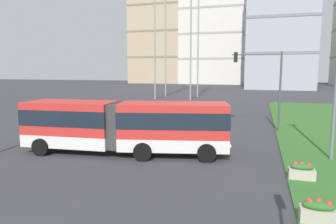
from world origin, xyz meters
The scene contains 8 objects.
articulated_bus centered at (-1.25, 12.72, 1.65)m, with size 11.99×4.30×3.00m.
car_black_sedan centered at (-6.04, 23.49, 0.75)m, with size 4.53×2.30×1.58m.
flower_planter_2 centered at (8.05, 6.73, 0.43)m, with size 1.10×0.56×0.74m.
flower_planter_3 centered at (8.05, 10.84, 0.43)m, with size 1.10×0.56×0.74m.
traffic_light_far_right centered at (6.45, 22.00, 4.27)m, with size 3.82×0.28×6.24m.
apartment_tower_west centered at (-30.00, 109.64, 27.52)m, with size 21.52×14.95×54.99m.
apartment_tower_westcentre centered at (-10.56, 110.73, 25.26)m, with size 21.96×18.14×50.48m.
apartment_tower_centre centered at (10.66, 85.19, 21.41)m, with size 16.81×19.54×42.77m.
Camera 1 is at (6.13, -3.46, 4.83)m, focal length 33.13 mm.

